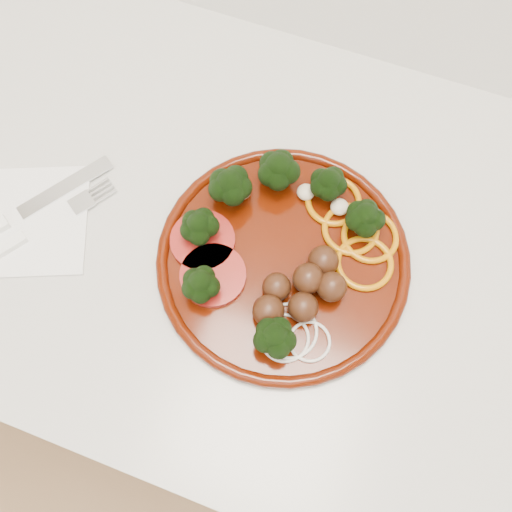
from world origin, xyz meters
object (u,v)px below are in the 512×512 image
(napkin, at_px, (27,221))
(fork, at_px, (11,244))
(knife, at_px, (2,224))
(plate, at_px, (282,253))

(napkin, relative_size, fork, 0.79)
(knife, bearing_deg, napkin, -22.66)
(plate, relative_size, fork, 1.62)
(napkin, relative_size, knife, 0.70)
(plate, relative_size, knife, 1.44)
(fork, bearing_deg, plate, -38.78)
(napkin, xyz_separation_m, fork, (-0.00, -0.04, 0.01))
(plate, bearing_deg, napkin, -168.53)
(plate, height_order, knife, plate)
(plate, distance_m, napkin, 0.31)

